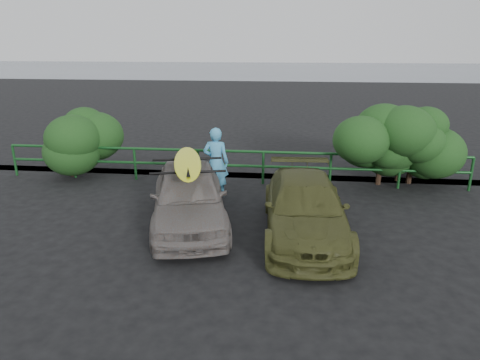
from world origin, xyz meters
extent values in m
plane|color=black|center=(0.00, 0.00, 0.00)|extent=(80.00, 80.00, 0.00)
plane|color=slate|center=(0.00, 60.00, 0.00)|extent=(200.00, 200.00, 0.00)
imported|color=slate|center=(-0.56, 1.79, 0.72)|extent=(2.64, 4.48, 1.43)
imported|color=#43461F|center=(2.12, 1.51, 0.64)|extent=(1.97, 4.45, 1.27)
imported|color=#449DCE|center=(-0.25, 3.85, 0.97)|extent=(0.73, 0.50, 1.94)
ellipsoid|color=yellow|center=(-0.56, 1.79, 1.53)|extent=(1.29, 3.00, 0.09)
camera|label=1|loc=(1.64, -7.40, 4.16)|focal=32.00mm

